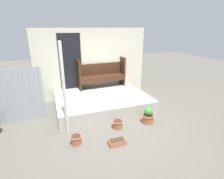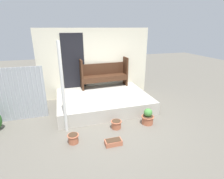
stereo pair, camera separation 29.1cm
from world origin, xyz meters
The scene contains 10 objects.
ground_plane centered at (0.00, 0.00, 0.00)m, with size 24.00×24.00×0.00m, color #666056.
porch_slab centered at (0.10, 1.12, 0.21)m, with size 3.05×2.24×0.42m.
house_wall centered at (0.06, 2.26, 1.31)m, with size 4.25×0.08×2.60m.
fence_corrugated centered at (-2.87, 0.95, 0.79)m, with size 2.33×0.05×1.59m.
support_post centered at (-1.20, -0.07, 1.17)m, with size 0.08×0.08×2.34m.
bench centered at (0.38, 2.02, 0.96)m, with size 1.81×0.48×1.10m.
flower_pot_left centered at (-1.07, -0.65, 0.12)m, with size 0.28×0.28×0.22m.
flower_pot_middle centered at (0.11, -0.33, 0.12)m, with size 0.30×0.30×0.22m.
flower_pot_right centered at (1.04, -0.36, 0.20)m, with size 0.36×0.36×0.47m.
planter_box_rect centered at (-0.18, -0.99, 0.06)m, with size 0.40×0.21×0.13m.
Camera 2 is at (-1.19, -4.29, 2.62)m, focal length 28.00 mm.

